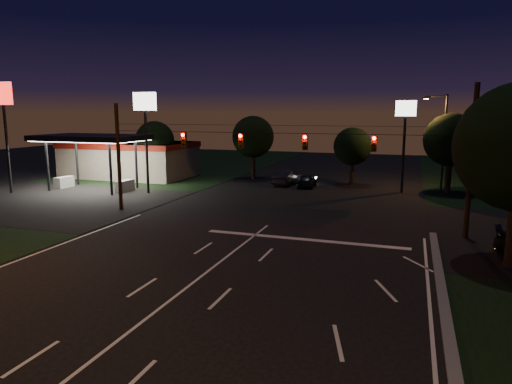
% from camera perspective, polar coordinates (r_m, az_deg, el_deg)
% --- Properties ---
extents(ground, '(140.00, 140.00, 0.00)m').
position_cam_1_polar(ground, '(17.90, -12.58, -14.49)').
color(ground, black).
rests_on(ground, ground).
extents(cross_street_left, '(20.00, 16.00, 0.02)m').
position_cam_1_polar(cross_street_left, '(42.04, -24.63, -1.04)').
color(cross_street_left, black).
rests_on(cross_street_left, ground).
extents(stop_bar, '(12.00, 0.50, 0.01)m').
position_cam_1_polar(stop_bar, '(26.97, 5.96, -5.90)').
color(stop_bar, silver).
rests_on(stop_bar, ground).
extents(utility_pole_right, '(0.30, 0.30, 9.00)m').
position_cam_1_polar(utility_pole_right, '(29.91, 24.67, -5.20)').
color(utility_pole_right, black).
rests_on(utility_pole_right, ground).
extents(utility_pole_left, '(0.28, 0.28, 8.00)m').
position_cam_1_polar(utility_pole_left, '(36.24, -16.48, -2.17)').
color(utility_pole_left, black).
rests_on(utility_pole_left, ground).
extents(signal_span, '(24.00, 0.40, 1.56)m').
position_cam_1_polar(signal_span, '(30.13, 2.05, 6.43)').
color(signal_span, black).
rests_on(signal_span, ground).
extents(gas_station, '(14.20, 16.10, 5.25)m').
position_cam_1_polar(gas_station, '(53.98, -15.76, 4.28)').
color(gas_station, gray).
rests_on(gas_station, ground).
extents(pole_sign_left_near, '(2.20, 0.30, 9.10)m').
position_cam_1_polar(pole_sign_left_near, '(42.42, -13.67, 9.16)').
color(pole_sign_left_near, black).
rests_on(pole_sign_left_near, ground).
extents(pole_sign_left_far, '(2.00, 0.30, 10.00)m').
position_cam_1_polar(pole_sign_left_far, '(47.09, -28.99, 9.03)').
color(pole_sign_left_far, black).
rests_on(pole_sign_left_far, ground).
extents(pole_sign_right, '(1.80, 0.30, 8.40)m').
position_cam_1_polar(pole_sign_right, '(43.83, 18.13, 8.00)').
color(pole_sign_right, black).
rests_on(pole_sign_right, ground).
extents(street_light_right_far, '(2.20, 0.35, 9.00)m').
position_cam_1_polar(street_light_right_far, '(45.93, 22.17, 6.58)').
color(street_light_right_far, black).
rests_on(street_light_right_far, ground).
extents(tree_far_a, '(4.20, 4.20, 6.42)m').
position_cam_1_polar(tree_far_a, '(51.50, -12.45, 6.26)').
color(tree_far_a, black).
rests_on(tree_far_a, ground).
extents(tree_far_b, '(4.60, 4.60, 6.98)m').
position_cam_1_polar(tree_far_b, '(50.84, -0.31, 6.84)').
color(tree_far_b, black).
rests_on(tree_far_b, ground).
extents(tree_far_c, '(3.80, 3.80, 5.86)m').
position_cam_1_polar(tree_far_c, '(47.39, 11.99, 5.55)').
color(tree_far_c, black).
rests_on(tree_far_c, ground).
extents(tree_far_d, '(4.80, 4.80, 7.30)m').
position_cam_1_polar(tree_far_d, '(45.14, 23.19, 5.94)').
color(tree_far_d, black).
rests_on(tree_far_d, ground).
extents(car_oncoming_a, '(1.72, 3.87, 1.29)m').
position_cam_1_polar(car_oncoming_a, '(45.58, 6.38, 1.42)').
color(car_oncoming_a, black).
rests_on(car_oncoming_a, ground).
extents(car_oncoming_b, '(2.27, 4.76, 1.51)m').
position_cam_1_polar(car_oncoming_b, '(46.93, 4.00, 1.83)').
color(car_oncoming_b, black).
rests_on(car_oncoming_b, ground).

